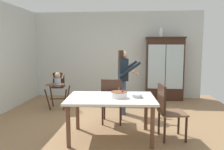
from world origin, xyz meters
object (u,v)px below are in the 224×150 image
at_px(dining_table, 111,102).
at_px(birthday_cake, 119,95).
at_px(china_cabinet, 164,68).
at_px(dining_chair_far_side, 112,98).
at_px(ceramic_vase, 161,33).
at_px(dining_chair_right_end, 167,108).
at_px(high_chair_with_toddler, 58,84).
at_px(adult_person, 123,74).
at_px(serving_bowl, 137,96).

height_order(dining_table, birthday_cake, birthday_cake).
relative_size(china_cabinet, birthday_cake, 6.79).
xyz_separation_m(dining_table, dining_chair_far_side, (-0.05, 0.72, -0.10)).
distance_m(ceramic_vase, birthday_cake, 3.52).
height_order(birthday_cake, dining_chair_far_side, dining_chair_far_side).
relative_size(dining_table, dining_chair_far_side, 1.65).
bearing_deg(dining_chair_far_side, ceramic_vase, -118.83).
distance_m(dining_table, dining_chair_right_end, 0.98).
xyz_separation_m(china_cabinet, dining_chair_far_side, (-1.39, -2.37, -0.40)).
distance_m(china_cabinet, high_chair_with_toddler, 3.19).
distance_m(adult_person, dining_chair_right_end, 1.70).
bearing_deg(serving_bowl, dining_chair_right_end, 4.67).
bearing_deg(adult_person, china_cabinet, -47.37).
height_order(high_chair_with_toddler, dining_chair_right_end, dining_chair_right_end).
bearing_deg(ceramic_vase, serving_bowl, -103.67).
xyz_separation_m(ceramic_vase, dining_chair_right_end, (-0.23, -3.04, -1.46)).
distance_m(ceramic_vase, high_chair_with_toddler, 3.35).
bearing_deg(high_chair_with_toddler, birthday_cake, -54.43).
bearing_deg(dining_chair_far_side, high_chair_with_toddler, -36.79).
xyz_separation_m(china_cabinet, adult_person, (-1.18, -1.60, 0.01)).
distance_m(china_cabinet, ceramic_vase, 1.07).
distance_m(china_cabinet, dining_chair_right_end, 3.08).
distance_m(adult_person, dining_chair_far_side, 0.89).
height_order(china_cabinet, adult_person, china_cabinet).
xyz_separation_m(ceramic_vase, dining_chair_far_side, (-1.26, -2.37, -1.46)).
bearing_deg(adult_person, serving_bowl, -179.44).
bearing_deg(serving_bowl, ceramic_vase, 76.33).
distance_m(ceramic_vase, dining_chair_far_side, 3.06).
bearing_deg(china_cabinet, birthday_cake, -111.01).
bearing_deg(serving_bowl, adult_person, 101.46).
height_order(dining_table, serving_bowl, serving_bowl).
distance_m(china_cabinet, adult_person, 1.99).
bearing_deg(high_chair_with_toddler, ceramic_vase, 17.37).
distance_m(high_chair_with_toddler, adult_person, 1.79).
height_order(adult_person, dining_chair_right_end, adult_person).
xyz_separation_m(china_cabinet, ceramic_vase, (-0.14, 0.00, 1.06)).
height_order(high_chair_with_toddler, dining_chair_far_side, dining_chair_far_side).
relative_size(ceramic_vase, serving_bowl, 1.50).
relative_size(adult_person, dining_chair_far_side, 1.59).
bearing_deg(dining_chair_right_end, ceramic_vase, -12.56).
bearing_deg(birthday_cake, adult_person, 89.45).
relative_size(dining_table, serving_bowl, 8.78).
xyz_separation_m(dining_table, serving_bowl, (0.46, 0.01, 0.12)).
height_order(serving_bowl, dining_chair_right_end, dining_chair_right_end).
relative_size(dining_table, dining_chair_right_end, 1.65).
height_order(ceramic_vase, birthday_cake, ceramic_vase).
xyz_separation_m(ceramic_vase, dining_table, (-1.21, -3.09, -1.37)).
distance_m(dining_table, serving_bowl, 0.47).
distance_m(birthday_cake, dining_chair_far_side, 0.81).
height_order(adult_person, dining_table, adult_person).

